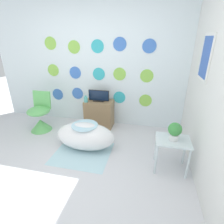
# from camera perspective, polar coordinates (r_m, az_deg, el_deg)

# --- Properties ---
(ground_plane) EXTENTS (12.00, 12.00, 0.00)m
(ground_plane) POSITION_cam_1_polar(r_m,az_deg,el_deg) (2.60, -18.03, -21.92)
(ground_plane) COLOR silver
(wall_back_dotted) EXTENTS (4.58, 0.05, 2.60)m
(wall_back_dotted) POSITION_cam_1_polar(r_m,az_deg,el_deg) (3.71, -4.83, 15.47)
(wall_back_dotted) COLOR white
(wall_back_dotted) RESTS_ON ground_plane
(wall_right) EXTENTS (0.06, 2.98, 2.60)m
(wall_right) POSITION_cam_1_polar(r_m,az_deg,el_deg) (2.64, 28.42, 9.83)
(wall_right) COLOR silver
(wall_right) RESTS_ON ground_plane
(rug) EXTENTS (0.92, 0.81, 0.01)m
(rug) POSITION_cam_1_polar(r_m,az_deg,el_deg) (3.05, -9.60, -13.08)
(rug) COLOR silver
(rug) RESTS_ON ground_plane
(bathtub) EXTENTS (1.02, 0.54, 0.46)m
(bathtub) POSITION_cam_1_polar(r_m,az_deg,el_deg) (3.07, -8.67, -7.70)
(bathtub) COLOR white
(bathtub) RESTS_ON ground_plane
(chair) EXTENTS (0.45, 0.45, 0.79)m
(chair) POSITION_cam_1_polar(r_m,az_deg,el_deg) (3.88, -22.44, -1.76)
(chair) COLOR #66C166
(chair) RESTS_ON ground_plane
(tv_cabinet) EXTENTS (0.58, 0.36, 0.57)m
(tv_cabinet) POSITION_cam_1_polar(r_m,az_deg,el_deg) (3.75, -4.18, -0.51)
(tv_cabinet) COLOR #8E704C
(tv_cabinet) RESTS_ON ground_plane
(tv) EXTENTS (0.43, 0.12, 0.23)m
(tv) POSITION_cam_1_polar(r_m,az_deg,el_deg) (3.61, -4.34, 5.11)
(tv) COLOR black
(tv) RESTS_ON tv_cabinet
(vase) EXTENTS (0.08, 0.08, 0.14)m
(vase) POSITION_cam_1_polar(r_m,az_deg,el_deg) (3.59, -8.55, 4.13)
(vase) COLOR #51B2AD
(vase) RESTS_ON tv_cabinet
(side_table) EXTENTS (0.47, 0.36, 0.49)m
(side_table) POSITION_cam_1_polar(r_m,az_deg,el_deg) (2.63, 19.12, -10.22)
(side_table) COLOR silver
(side_table) RESTS_ON ground_plane
(potted_plant_left) EXTENTS (0.18, 0.18, 0.25)m
(potted_plant_left) POSITION_cam_1_polar(r_m,az_deg,el_deg) (2.51, 19.81, -5.75)
(potted_plant_left) COLOR white
(potted_plant_left) RESTS_ON side_table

